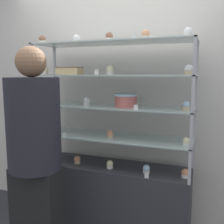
# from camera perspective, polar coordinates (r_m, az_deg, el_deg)

# --- Properties ---
(back_wall) EXTENTS (8.00, 0.05, 2.60)m
(back_wall) POSITION_cam_1_polar(r_m,az_deg,el_deg) (2.79, 2.54, 3.07)
(back_wall) COLOR silver
(back_wall) RESTS_ON ground_plane
(display_base) EXTENTS (1.49, 0.42, 0.67)m
(display_base) POSITION_cam_1_polar(r_m,az_deg,el_deg) (2.73, 0.00, -18.19)
(display_base) COLOR #333338
(display_base) RESTS_ON ground_plane
(display_riser_lower) EXTENTS (1.49, 0.42, 0.29)m
(display_riser_lower) POSITION_cam_1_polar(r_m,az_deg,el_deg) (2.52, 0.00, -5.66)
(display_riser_lower) COLOR #B7B7BC
(display_riser_lower) RESTS_ON display_base
(display_riser_middle) EXTENTS (1.49, 0.42, 0.29)m
(display_riser_middle) POSITION_cam_1_polar(r_m,az_deg,el_deg) (2.46, 0.00, 0.94)
(display_riser_middle) COLOR #B7B7BC
(display_riser_middle) RESTS_ON display_riser_lower
(display_riser_upper) EXTENTS (1.49, 0.42, 0.29)m
(display_riser_upper) POSITION_cam_1_polar(r_m,az_deg,el_deg) (2.44, 0.00, 7.75)
(display_riser_upper) COLOR #B7B7BC
(display_riser_upper) RESTS_ON display_riser_middle
(display_riser_top) EXTENTS (1.49, 0.42, 0.29)m
(display_riser_top) POSITION_cam_1_polar(r_m,az_deg,el_deg) (2.45, 0.00, 14.58)
(display_riser_top) COLOR #B7B7BC
(display_riser_top) RESTS_ON display_riser_upper
(layer_cake_centerpiece) EXTENTS (0.21, 0.21, 0.12)m
(layer_cake_centerpiece) POSITION_cam_1_polar(r_m,az_deg,el_deg) (2.41, 3.01, 2.58)
(layer_cake_centerpiece) COLOR #C66660
(layer_cake_centerpiece) RESTS_ON display_riser_middle
(sheet_cake_frosted) EXTENTS (0.23, 0.14, 0.07)m
(sheet_cake_frosted) POSITION_cam_1_polar(r_m,az_deg,el_deg) (2.57, -9.22, 8.87)
(sheet_cake_frosted) COLOR #DBBC84
(sheet_cake_frosted) RESTS_ON display_riser_upper
(cupcake_0) EXTENTS (0.06, 0.06, 0.08)m
(cupcake_0) POSITION_cam_1_polar(r_m,az_deg,el_deg) (2.80, -13.94, -9.48)
(cupcake_0) COLOR white
(cupcake_0) RESTS_ON display_base
(cupcake_1) EXTENTS (0.06, 0.06, 0.08)m
(cupcake_1) POSITION_cam_1_polar(r_m,az_deg,el_deg) (2.66, -7.55, -10.31)
(cupcake_1) COLOR #CCB28C
(cupcake_1) RESTS_ON display_base
(cupcake_2) EXTENTS (0.06, 0.06, 0.08)m
(cupcake_2) POSITION_cam_1_polar(r_m,az_deg,el_deg) (2.51, -0.48, -11.35)
(cupcake_2) COLOR white
(cupcake_2) RESTS_ON display_base
(cupcake_3) EXTENTS (0.06, 0.06, 0.08)m
(cupcake_3) POSITION_cam_1_polar(r_m,az_deg,el_deg) (2.42, 7.47, -12.22)
(cupcake_3) COLOR white
(cupcake_3) RESTS_ON display_base
(cupcake_4) EXTENTS (0.06, 0.06, 0.08)m
(cupcake_4) POSITION_cam_1_polar(r_m,az_deg,el_deg) (2.39, 15.62, -12.76)
(cupcake_4) COLOR white
(cupcake_4) RESTS_ON display_base
(price_tag_0) EXTENTS (0.04, 0.00, 0.04)m
(price_tag_0) POSITION_cam_1_polar(r_m,az_deg,el_deg) (2.32, 7.54, -13.57)
(price_tag_0) COLOR white
(price_tag_0) RESTS_ON display_base
(cupcake_5) EXTENTS (0.06, 0.06, 0.07)m
(cupcake_5) POSITION_cam_1_polar(r_m,az_deg,el_deg) (2.75, -14.48, -3.64)
(cupcake_5) COLOR white
(cupcake_5) RESTS_ON display_riser_lower
(cupcake_6) EXTENTS (0.06, 0.06, 0.07)m
(cupcake_6) POSITION_cam_1_polar(r_m,az_deg,el_deg) (2.46, -0.54, -4.80)
(cupcake_6) COLOR #CCB28C
(cupcake_6) RESTS_ON display_riser_lower
(cupcake_7) EXTENTS (0.06, 0.06, 0.07)m
(cupcake_7) POSITION_cam_1_polar(r_m,az_deg,el_deg) (2.27, 15.88, -6.24)
(cupcake_7) COLOR white
(cupcake_7) RESTS_ON display_riser_lower
(price_tag_1) EXTENTS (0.04, 0.00, 0.04)m
(price_tag_1) POSITION_cam_1_polar(r_m,az_deg,el_deg) (2.51, -10.30, -4.90)
(price_tag_1) COLOR white
(price_tag_1) RESTS_ON display_riser_lower
(cupcake_8) EXTENTS (0.06, 0.06, 0.08)m
(cupcake_8) POSITION_cam_1_polar(r_m,az_deg,el_deg) (2.74, -14.15, 2.59)
(cupcake_8) COLOR white
(cupcake_8) RESTS_ON display_riser_middle
(cupcake_9) EXTENTS (0.06, 0.06, 0.08)m
(cupcake_9) POSITION_cam_1_polar(r_m,az_deg,el_deg) (2.50, -5.51, 2.26)
(cupcake_9) COLOR white
(cupcake_9) RESTS_ON display_riser_middle
(cupcake_10) EXTENTS (0.06, 0.06, 0.08)m
(cupcake_10) POSITION_cam_1_polar(r_m,az_deg,el_deg) (2.26, 15.85, 1.32)
(cupcake_10) COLOR #CCB28C
(cupcake_10) RESTS_ON display_riser_middle
(price_tag_2) EXTENTS (0.04, 0.00, 0.04)m
(price_tag_2) POSITION_cam_1_polar(r_m,az_deg,el_deg) (2.19, 5.23, 1.01)
(price_tag_2) COLOR white
(price_tag_2) RESTS_ON display_riser_middle
(cupcake_11) EXTENTS (0.07, 0.07, 0.08)m
(cupcake_11) POSITION_cam_1_polar(r_m,az_deg,el_deg) (2.70, -14.40, 8.74)
(cupcake_11) COLOR beige
(cupcake_11) RESTS_ON display_riser_upper
(cupcake_12) EXTENTS (0.07, 0.07, 0.08)m
(cupcake_12) POSITION_cam_1_polar(r_m,az_deg,el_deg) (2.40, -0.44, 9.06)
(cupcake_12) COLOR white
(cupcake_12) RESTS_ON display_riser_upper
(cupcake_13) EXTENTS (0.07, 0.07, 0.08)m
(cupcake_13) POSITION_cam_1_polar(r_m,az_deg,el_deg) (2.18, 16.36, 8.78)
(cupcake_13) COLOR #CCB28C
(cupcake_13) RESTS_ON display_riser_upper
(price_tag_3) EXTENTS (0.04, 0.00, 0.04)m
(price_tag_3) POSITION_cam_1_polar(r_m,az_deg,el_deg) (2.29, -3.41, 8.67)
(price_tag_3) COLOR white
(price_tag_3) RESTS_ON display_riser_upper
(cupcake_14) EXTENTS (0.07, 0.07, 0.08)m
(cupcake_14) POSITION_cam_1_polar(r_m,az_deg,el_deg) (2.67, -14.92, 14.97)
(cupcake_14) COLOR beige
(cupcake_14) RESTS_ON display_riser_top
(cupcake_15) EXTENTS (0.07, 0.07, 0.08)m
(cupcake_15) POSITION_cam_1_polar(r_m,az_deg,el_deg) (2.56, -7.74, 15.46)
(cupcake_15) COLOR beige
(cupcake_15) RESTS_ON display_riser_top
(cupcake_16) EXTENTS (0.07, 0.07, 0.08)m
(cupcake_16) POSITION_cam_1_polar(r_m,az_deg,el_deg) (2.39, -0.55, 16.03)
(cupcake_16) COLOR white
(cupcake_16) RESTS_ON display_riser_top
(cupcake_17) EXTENTS (0.07, 0.07, 0.08)m
(cupcake_17) POSITION_cam_1_polar(r_m,az_deg,el_deg) (2.28, 7.33, 16.33)
(cupcake_17) COLOR beige
(cupcake_17) RESTS_ON display_riser_top
(cupcake_18) EXTENTS (0.07, 0.07, 0.08)m
(cupcake_18) POSITION_cam_1_polar(r_m,az_deg,el_deg) (2.24, 16.24, 16.25)
(cupcake_18) COLOR beige
(cupcake_18) RESTS_ON display_riser_top
(price_tag_4) EXTENTS (0.04, 0.00, 0.04)m
(price_tag_4) POSITION_cam_1_polar(r_m,az_deg,el_deg) (2.20, 4.90, 16.29)
(price_tag_4) COLOR white
(price_tag_4) RESTS_ON display_riser_top
(donut_glazed) EXTENTS (0.14, 0.14, 0.03)m
(donut_glazed) POSITION_cam_1_polar(r_m,az_deg,el_deg) (2.40, 9.06, 15.41)
(donut_glazed) COLOR #EFE5CC
(donut_glazed) RESTS_ON display_riser_top
(customer_figure) EXTENTS (0.41, 0.41, 1.76)m
(customer_figure) POSITION_cam_1_polar(r_m,az_deg,el_deg) (2.16, -16.41, -8.58)
(customer_figure) COLOR black
(customer_figure) RESTS_ON ground_plane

